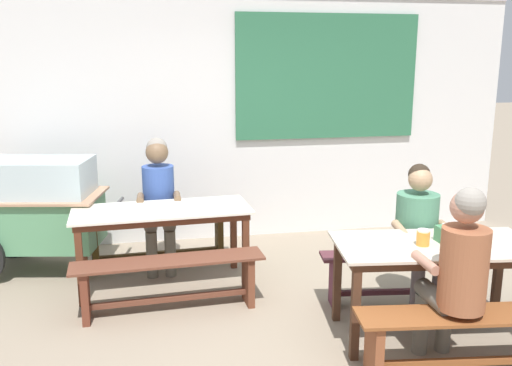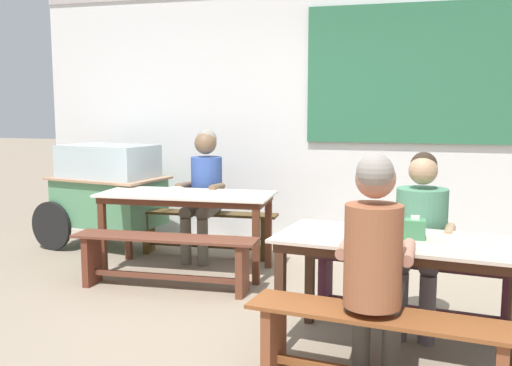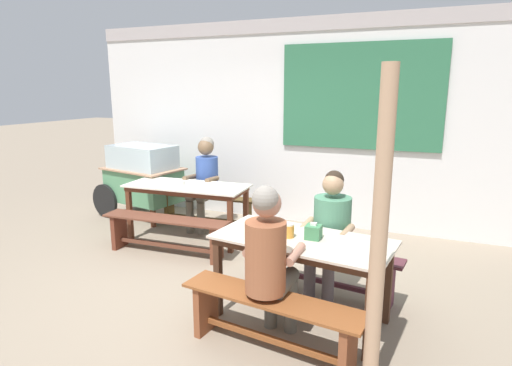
# 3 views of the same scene
# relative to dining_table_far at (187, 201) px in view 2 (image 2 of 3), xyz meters

# --- Properties ---
(ground_plane) EXTENTS (40.00, 40.00, 0.00)m
(ground_plane) POSITION_rel_dining_table_far_xyz_m (0.98, -1.16, -0.68)
(ground_plane) COLOR gray
(backdrop_wall) EXTENTS (6.58, 0.23, 3.00)m
(backdrop_wall) POSITION_rel_dining_table_far_xyz_m (1.01, 1.38, 0.89)
(backdrop_wall) COLOR silver
(backdrop_wall) RESTS_ON ground_plane
(dining_table_far) EXTENTS (1.67, 0.76, 0.76)m
(dining_table_far) POSITION_rel_dining_table_far_xyz_m (0.00, 0.00, 0.00)
(dining_table_far) COLOR silver
(dining_table_far) RESTS_ON ground_plane
(dining_table_near) EXTENTS (1.60, 0.92, 0.76)m
(dining_table_near) POSITION_rel_dining_table_far_xyz_m (2.01, -1.40, 0.00)
(dining_table_near) COLOR beige
(dining_table_near) RESTS_ON ground_plane
(bench_far_back) EXTENTS (1.53, 0.32, 0.47)m
(bench_far_back) POSITION_rel_dining_table_far_xyz_m (-0.03, 0.58, -0.38)
(bench_far_back) COLOR #4F3B1D
(bench_far_back) RESTS_ON ground_plane
(bench_far_front) EXTENTS (1.63, 0.39, 0.47)m
(bench_far_front) POSITION_rel_dining_table_far_xyz_m (0.03, -0.58, -0.37)
(bench_far_front) COLOR brown
(bench_far_front) RESTS_ON ground_plane
(bench_near_back) EXTENTS (1.54, 0.43, 0.47)m
(bench_near_back) POSITION_rel_dining_table_far_xyz_m (2.08, -0.82, -0.37)
(bench_near_back) COLOR #532730
(bench_near_back) RESTS_ON ground_plane
(bench_near_front) EXTENTS (1.50, 0.50, 0.47)m
(bench_near_front) POSITION_rel_dining_table_far_xyz_m (1.93, -1.97, -0.37)
(bench_near_front) COLOR brown
(bench_near_front) RESTS_ON ground_plane
(food_cart) EXTENTS (1.64, 1.01, 1.15)m
(food_cart) POSITION_rel_dining_table_far_xyz_m (-1.20, 0.62, -0.01)
(food_cart) COLOR #579567
(food_cart) RESTS_ON ground_plane
(person_near_front) EXTENTS (0.43, 0.55, 1.33)m
(person_near_front) POSITION_rel_dining_table_far_xyz_m (1.89, -1.90, 0.09)
(person_near_front) COLOR #656358
(person_near_front) RESTS_ON ground_plane
(person_right_near_table) EXTENTS (0.50, 0.57, 1.26)m
(person_right_near_table) POSITION_rel_dining_table_far_xyz_m (2.13, -0.89, 0.05)
(person_right_near_table) COLOR #645A5D
(person_right_near_table) RESTS_ON ground_plane
(person_center_facing) EXTENTS (0.44, 0.58, 1.34)m
(person_center_facing) POSITION_rel_dining_table_far_xyz_m (-0.01, 0.51, 0.10)
(person_center_facing) COLOR #666052
(person_center_facing) RESTS_ON ground_plane
(tissue_box) EXTENTS (0.13, 0.13, 0.14)m
(tissue_box) POSITION_rel_dining_table_far_xyz_m (2.10, -1.37, 0.14)
(tissue_box) COLOR #3F8052
(tissue_box) RESTS_ON dining_table_near
(condiment_jar) EXTENTS (0.10, 0.10, 0.12)m
(condiment_jar) POSITION_rel_dining_table_far_xyz_m (1.89, -1.42, 0.14)
(condiment_jar) COLOR gold
(condiment_jar) RESTS_ON dining_table_near
(soup_bowl) EXTENTS (0.12, 0.12, 0.05)m
(soup_bowl) POSITION_rel_dining_table_far_xyz_m (-0.09, -0.03, 0.11)
(soup_bowl) COLOR silver
(soup_bowl) RESTS_ON dining_table_far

